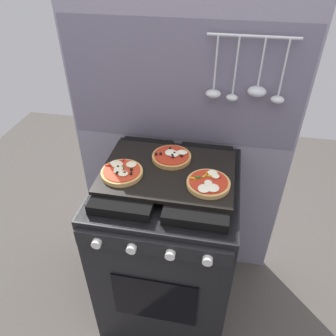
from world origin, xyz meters
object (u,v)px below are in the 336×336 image
Objects in this scene: pizza_right at (209,183)px; pizza_center at (171,156)px; stove at (168,245)px; baking_tray at (168,172)px; pizza_left at (122,172)px.

pizza_center reaches higher than pizza_right.
stove is 0.46m from baking_tray.
pizza_left reaches higher than stove.
stove is at bearing -88.50° from pizza_center.
pizza_center reaches higher than baking_tray.
baking_tray is 0.19m from pizza_right.
baking_tray is (0.00, 0.00, 0.46)m from stove.
baking_tray is at bearing 157.25° from pizza_right.
pizza_center is at bearing 91.53° from baking_tray.
stove is at bearing -90.00° from baking_tray.
pizza_left reaches higher than baking_tray.
baking_tray is at bearing 19.23° from pizza_left.
pizza_left is 0.23m from pizza_center.
pizza_left is 1.00× the size of pizza_right.
pizza_right is (0.17, -0.07, 0.02)m from baking_tray.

